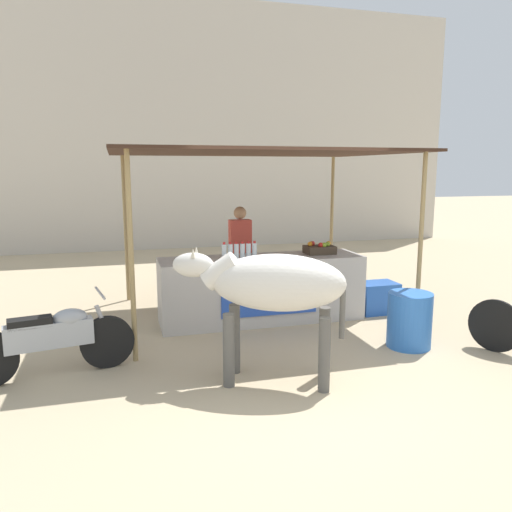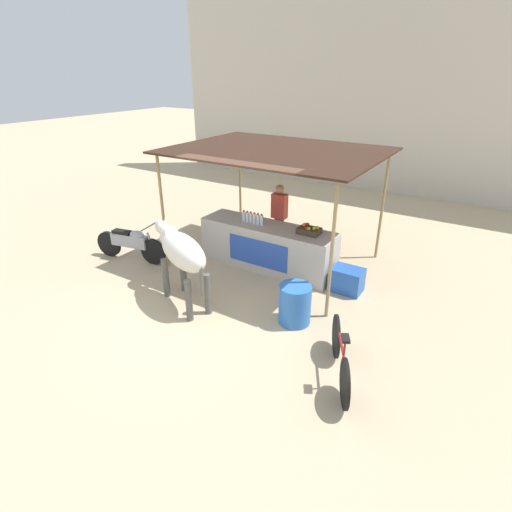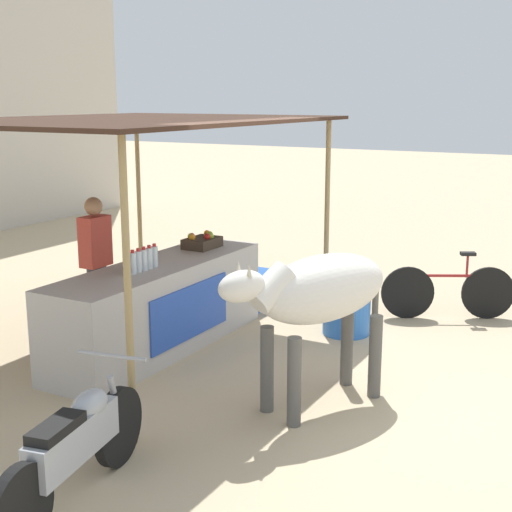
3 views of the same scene
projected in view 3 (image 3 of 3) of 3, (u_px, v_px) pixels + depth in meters
ground_plane at (346, 387)px, 6.83m from camera, size 60.00×60.00×0.00m
stall_counter at (160, 307)px, 7.77m from camera, size 3.00×0.82×0.96m
stall_awning at (131, 128)px, 7.49m from camera, size 4.20×3.20×2.50m
water_bottle_row at (141, 260)px, 7.32m from camera, size 0.52×0.07×0.25m
fruit_crate at (202, 242)px, 8.47m from camera, size 0.44×0.32×0.18m
vendor_behind_counter at (97, 269)px, 7.93m from camera, size 0.34×0.22×1.65m
cooler_box at (252, 290)px, 9.36m from camera, size 0.60×0.44×0.48m
water_barrel at (347, 304)px, 8.31m from camera, size 0.55×0.55×0.70m
cow at (318, 294)px, 6.20m from camera, size 1.82×1.05×1.44m
motorcycle_parked at (75, 446)px, 4.77m from camera, size 1.78×0.59×0.90m
bicycle_leaning at (448, 291)px, 8.87m from camera, size 0.82×1.48×0.85m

